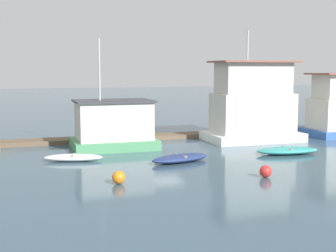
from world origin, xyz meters
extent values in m
plane|color=#385160|center=(0.00, 0.00, 0.00)|extent=(200.00, 200.00, 0.00)
cube|color=brown|center=(0.00, 2.88, 0.15)|extent=(42.40, 1.70, 0.30)
cube|color=#4C9360|center=(-3.46, -0.31, 0.30)|extent=(5.30, 3.78, 0.61)
cube|color=beige|center=(-3.46, -0.31, 1.80)|extent=(4.61, 3.09, 2.39)
cube|color=#38383D|center=(-3.46, -0.31, 3.06)|extent=(4.91, 3.39, 0.12)
cylinder|color=#B2B2B7|center=(-4.32, -0.31, 5.05)|extent=(0.12, 0.12, 3.87)
cube|color=white|center=(6.68, -0.02, 0.29)|extent=(6.64, 4.01, 0.59)
cube|color=beige|center=(6.68, -0.02, 1.98)|extent=(5.56, 2.93, 2.78)
cube|color=beige|center=(6.68, -0.02, 4.46)|extent=(5.03, 2.40, 2.18)
cube|color=brown|center=(6.68, -0.02, 5.60)|extent=(5.86, 3.23, 0.12)
cylinder|color=#B2B2B7|center=(6.19, -0.02, 6.71)|extent=(0.12, 0.12, 2.09)
ellipsoid|color=white|center=(-6.46, -3.84, 0.20)|extent=(3.40, 1.84, 0.40)
cube|color=#997F60|center=(-6.46, -3.84, 0.34)|extent=(0.38, 0.87, 0.08)
ellipsoid|color=navy|center=(-0.89, -5.91, 0.22)|extent=(3.78, 2.20, 0.43)
cube|color=#997F60|center=(-0.89, -5.91, 0.37)|extent=(0.44, 1.12, 0.08)
ellipsoid|color=teal|center=(6.06, -5.60, 0.21)|extent=(4.02, 1.95, 0.43)
cube|color=#997F60|center=(6.06, -5.60, 0.36)|extent=(0.31, 1.27, 0.08)
cylinder|color=brown|center=(14.97, 1.78, 0.91)|extent=(0.31, 0.31, 1.81)
sphere|color=red|center=(1.72, -10.63, 0.29)|extent=(0.58, 0.58, 0.58)
sphere|color=orange|center=(-5.15, -9.73, 0.30)|extent=(0.59, 0.59, 0.59)
camera|label=1|loc=(-9.36, -29.78, 5.08)|focal=50.00mm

